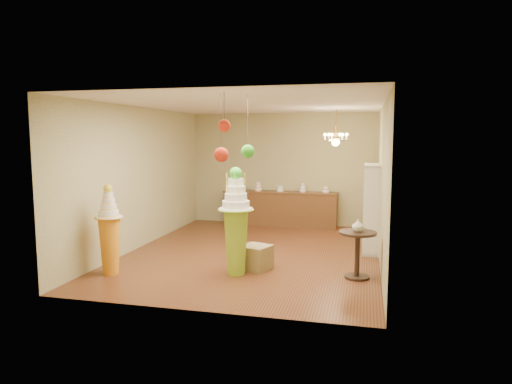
% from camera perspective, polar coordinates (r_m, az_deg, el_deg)
% --- Properties ---
extents(floor, '(6.50, 6.50, 0.00)m').
position_cam_1_polar(floor, '(9.46, -0.31, -7.60)').
color(floor, '#582D17').
rests_on(floor, ground).
extents(ceiling, '(6.50, 6.50, 0.00)m').
position_cam_1_polar(ceiling, '(9.18, -0.33, 10.86)').
color(ceiling, silver).
rests_on(ceiling, ground).
extents(wall_back, '(5.00, 0.04, 3.00)m').
position_cam_1_polar(wall_back, '(12.36, 3.30, 2.87)').
color(wall_back, tan).
rests_on(wall_back, ground).
extents(wall_front, '(5.00, 0.04, 3.00)m').
position_cam_1_polar(wall_front, '(6.11, -7.66, -1.31)').
color(wall_front, tan).
rests_on(wall_front, ground).
extents(wall_left, '(0.04, 6.50, 3.00)m').
position_cam_1_polar(wall_left, '(10.09, -14.24, 1.76)').
color(wall_left, tan).
rests_on(wall_left, ground).
extents(wall_right, '(0.04, 6.50, 3.00)m').
position_cam_1_polar(wall_right, '(8.93, 15.45, 1.08)').
color(wall_right, tan).
rests_on(wall_right, ground).
extents(pedestal_green, '(0.71, 0.71, 1.86)m').
position_cam_1_polar(pedestal_green, '(7.85, -2.52, -4.58)').
color(pedestal_green, '#8CB628').
rests_on(pedestal_green, floor).
extents(pedestal_orange, '(0.56, 0.56, 1.57)m').
position_cam_1_polar(pedestal_orange, '(8.27, -17.82, -5.51)').
color(pedestal_orange, orange).
rests_on(pedestal_orange, floor).
extents(burlap_riser, '(0.61, 0.61, 0.43)m').
position_cam_1_polar(burlap_riser, '(8.27, 0.02, -8.17)').
color(burlap_riser, '#917A4F').
rests_on(burlap_riser, floor).
extents(sideboard, '(3.04, 0.54, 1.16)m').
position_cam_1_polar(sideboard, '(12.21, 3.04, -2.01)').
color(sideboard, '#57351B').
rests_on(sideboard, floor).
extents(shelving_unit, '(0.33, 1.20, 1.80)m').
position_cam_1_polar(shelving_unit, '(9.80, 14.24, -1.91)').
color(shelving_unit, beige).
rests_on(shelving_unit, floor).
extents(round_table, '(0.72, 0.72, 0.80)m').
position_cam_1_polar(round_table, '(7.87, 12.56, -6.87)').
color(round_table, black).
rests_on(round_table, floor).
extents(vase, '(0.24, 0.24, 0.21)m').
position_cam_1_polar(vase, '(7.79, 12.64, -4.10)').
color(vase, beige).
rests_on(vase, round_table).
extents(pom_red_left, '(0.22, 0.22, 1.01)m').
position_cam_1_polar(pom_red_left, '(6.85, -4.36, 4.70)').
color(pom_red_left, '#393029').
rests_on(pom_red_left, ceiling).
extents(pom_green_mid, '(0.20, 0.20, 0.95)m').
position_cam_1_polar(pom_green_mid, '(6.95, -1.04, 5.12)').
color(pom_green_mid, '#393029').
rests_on(pom_green_mid, ceiling).
extents(pom_red_right, '(0.17, 0.17, 0.57)m').
position_cam_1_polar(pom_red_right, '(6.45, -3.97, 8.28)').
color(pom_red_right, '#393029').
rests_on(pom_red_right, ceiling).
extents(chandelier, '(0.60, 0.60, 0.85)m').
position_cam_1_polar(chandelier, '(10.32, 9.93, 6.44)').
color(chandelier, '#CB9347').
rests_on(chandelier, ceiling).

